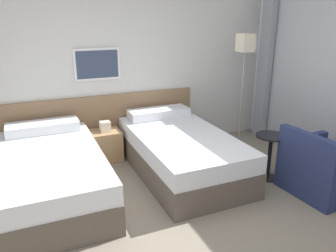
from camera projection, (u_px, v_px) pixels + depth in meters
name	position (u px, v px, depth m)	size (l,w,h in m)	color
ground_plane	(187.00, 235.00, 3.12)	(16.00, 16.00, 0.00)	slate
wall_headboard	(115.00, 66.00, 4.72)	(10.00, 0.10, 2.70)	silver
bed_near_door	(51.00, 174.00, 3.70)	(1.12, 2.03, 0.67)	brown
bed_near_window	(180.00, 152.00, 4.32)	(1.12, 2.03, 0.67)	brown
nightstand	(106.00, 144.00, 4.70)	(0.41, 0.38, 0.58)	#9E7A51
floor_lamp	(245.00, 55.00, 4.84)	(0.24, 0.24, 1.74)	#9E9993
side_table	(270.00, 149.00, 4.09)	(0.39, 0.39, 0.59)	black
armchair	(324.00, 171.00, 3.83)	(0.87, 0.81, 0.78)	navy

